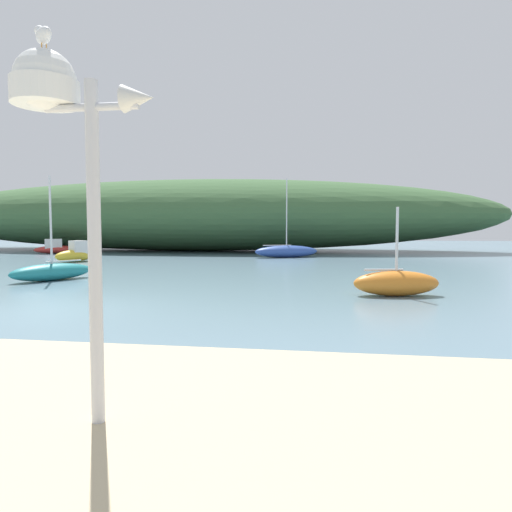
# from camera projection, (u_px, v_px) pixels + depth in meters

# --- Properties ---
(ground_plane) EXTENTS (120.00, 120.00, 0.00)m
(ground_plane) POSITION_uv_depth(u_px,v_px,m) (56.00, 310.00, 10.94)
(ground_plane) COLOR slate
(distant_hill) EXTENTS (51.25, 12.46, 5.98)m
(distant_hill) POSITION_uv_depth(u_px,v_px,m) (190.00, 215.00, 38.80)
(distant_hill) COLOR #3D6038
(distant_hill) RESTS_ON ground
(mast_structure) EXTENTS (1.31, 0.59, 3.37)m
(mast_structure) POSITION_uv_depth(u_px,v_px,m) (58.00, 111.00, 4.06)
(mast_structure) COLOR silver
(mast_structure) RESTS_ON beach_sand
(seagull_on_radar) EXTENTS (0.30, 0.27, 0.24)m
(seagull_on_radar) POSITION_uv_depth(u_px,v_px,m) (43.00, 34.00, 4.04)
(seagull_on_radar) COLOR orange
(seagull_on_radar) RESTS_ON mast_structure
(motorboat_inner_mooring) EXTENTS (3.42, 2.75, 1.10)m
(motorboat_inner_mooring) POSITION_uv_depth(u_px,v_px,m) (57.00, 248.00, 34.13)
(motorboat_inner_mooring) COLOR #B72D28
(motorboat_inner_mooring) RESTS_ON ground
(motorboat_off_point) EXTENTS (1.74, 2.51, 1.21)m
(motorboat_off_point) POSITION_uv_depth(u_px,v_px,m) (75.00, 254.00, 26.05)
(motorboat_off_point) COLOR gold
(motorboat_off_point) RESTS_ON ground
(sailboat_near_shore) EXTENTS (2.31, 3.19, 3.88)m
(sailboat_near_shore) POSITION_uv_depth(u_px,v_px,m) (52.00, 271.00, 16.96)
(sailboat_near_shore) COLOR teal
(sailboat_near_shore) RESTS_ON ground
(sailboat_outer_mooring) EXTENTS (2.60, 1.31, 2.57)m
(sailboat_outer_mooring) POSITION_uv_depth(u_px,v_px,m) (396.00, 283.00, 13.15)
(sailboat_outer_mooring) COLOR orange
(sailboat_outer_mooring) RESTS_ON ground
(sailboat_by_sandbar) EXTENTS (4.39, 2.82, 5.14)m
(sailboat_by_sandbar) POSITION_uv_depth(u_px,v_px,m) (286.00, 251.00, 29.72)
(sailboat_by_sandbar) COLOR #2D4C9E
(sailboat_by_sandbar) RESTS_ON ground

